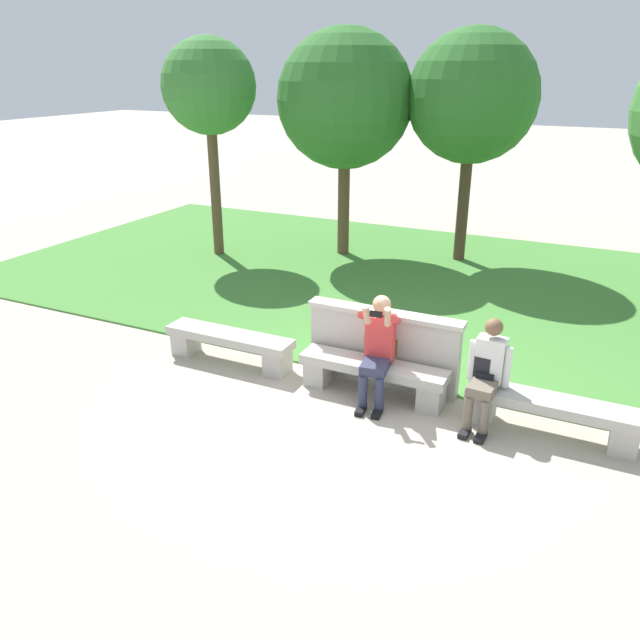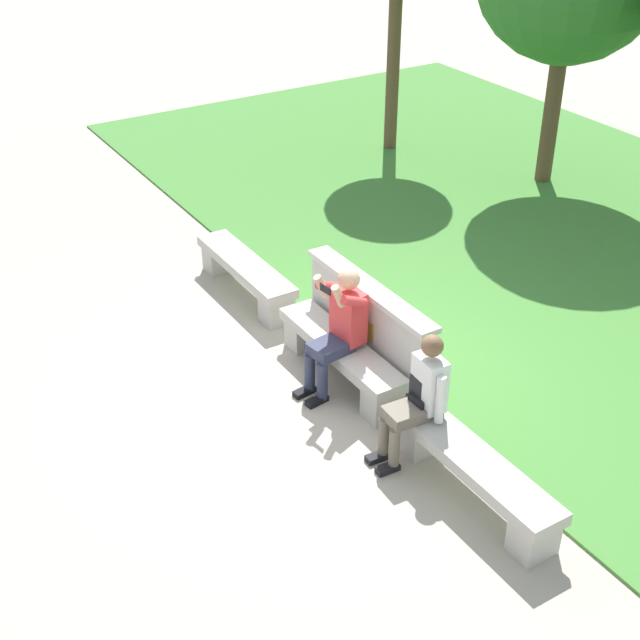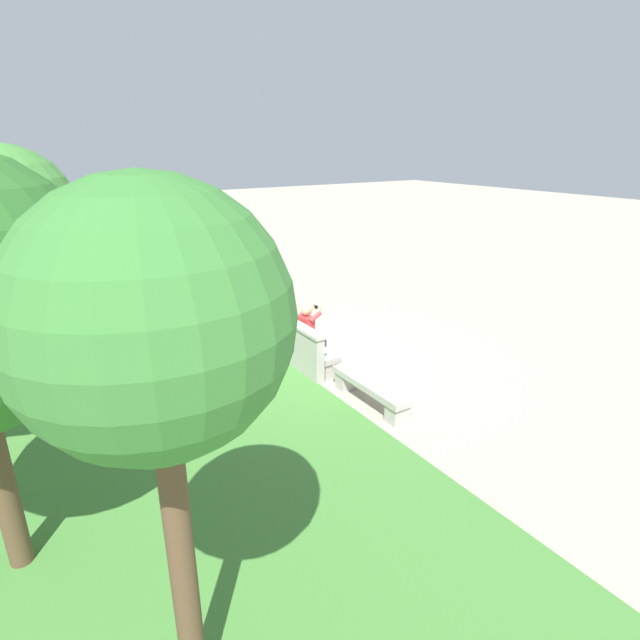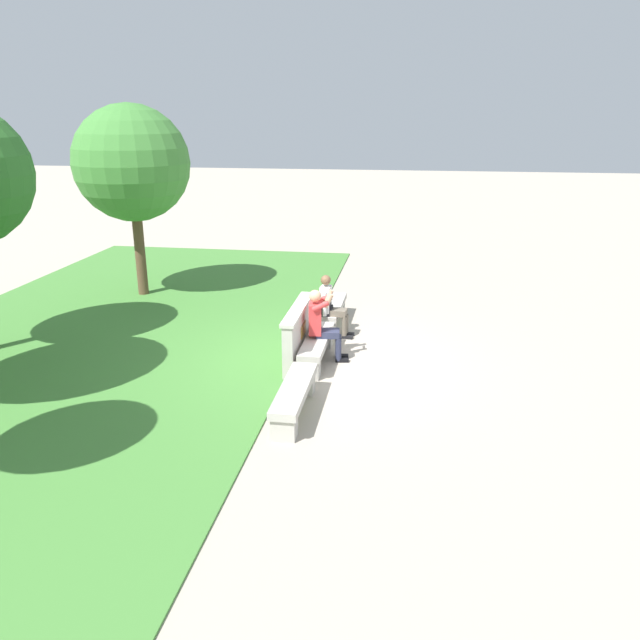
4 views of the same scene
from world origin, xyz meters
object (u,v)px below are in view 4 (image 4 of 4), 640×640
bench_mid (332,311)px  backpack (326,306)px  person_distant (331,304)px  tree_right_background (132,164)px  person_photographer (322,321)px  bench_near (317,346)px  bench_main (295,395)px

bench_mid → backpack: backpack is taller
person_distant → tree_right_background: 6.03m
bench_mid → person_distant: bearing=-174.8°
person_photographer → person_distant: (1.29, 0.01, -0.06)m
bench_mid → person_distant: person_distant is taller
person_photographer → tree_right_background: size_ratio=0.29×
person_distant → tree_right_background: (2.27, 5.00, 2.50)m
tree_right_background → backpack: bearing=-114.9°
bench_near → tree_right_background: size_ratio=0.41×
bench_mid → bench_main: bearing=180.0°
person_distant → tree_right_background: bearing=65.6°
bench_main → person_distant: bearing=-1.1°
bench_mid → backpack: 0.81m
bench_main → bench_near: (2.11, 0.00, 0.00)m
bench_near → bench_mid: size_ratio=1.00×
person_photographer → tree_right_background: (3.56, 5.01, 2.43)m
bench_near → person_distant: bearing=-2.8°
bench_main → backpack: (3.47, 0.03, 0.33)m
bench_mid → tree_right_background: tree_right_background is taller
tree_right_background → bench_mid: bearing=-107.3°
bench_main → bench_near: bearing=0.0°
bench_near → backpack: (1.36, 0.03, 0.33)m
bench_main → backpack: 3.49m
backpack → tree_right_background: 5.98m
bench_near → bench_mid: same height
bench_mid → tree_right_background: bearing=72.7°
person_distant → backpack: (-0.01, 0.10, -0.05)m
bench_near → person_distant: (1.38, -0.07, 0.37)m
backpack → person_photographer: bearing=-175.3°
backpack → bench_mid: bearing=-2.2°
person_photographer → backpack: bearing=4.7°
bench_main → person_distant: (3.48, -0.07, 0.37)m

